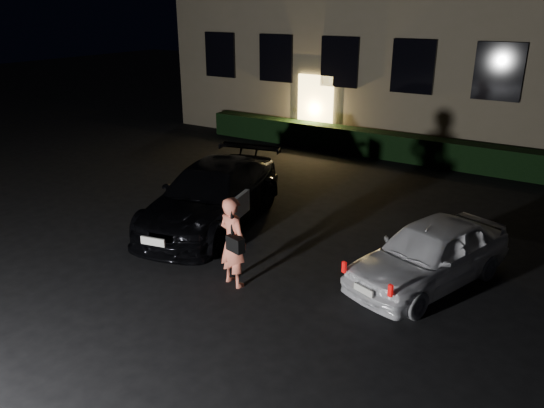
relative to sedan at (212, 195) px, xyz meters
The scene contains 5 objects.
ground 3.44m from the sedan, 56.30° to the right, with size 80.00×80.00×0.00m, color black.
hedge 7.93m from the sedan, 76.39° to the left, with size 15.00×0.70×0.85m, color black.
sedan is the anchor object (origin of this frame).
hatch 5.15m from the sedan, ahead, with size 2.54×3.84×1.22m.
man 2.99m from the sedan, 44.26° to the right, with size 0.72×0.56×1.72m.
Camera 1 is at (5.53, -6.26, 4.88)m, focal length 35.00 mm.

